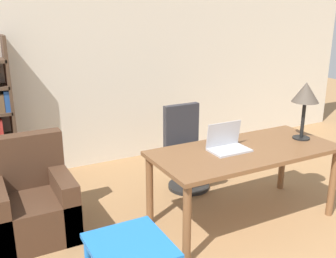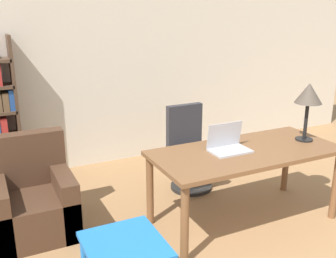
# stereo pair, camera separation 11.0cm
# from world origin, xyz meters

# --- Properties ---
(wall_back) EXTENTS (8.00, 0.06, 2.70)m
(wall_back) POSITION_xyz_m (0.00, 4.53, 1.35)
(wall_back) COLOR beige
(wall_back) RESTS_ON ground_plane
(desk) EXTENTS (1.82, 0.83, 0.75)m
(desk) POSITION_xyz_m (0.46, 2.39, 0.66)
(desk) COLOR brown
(desk) RESTS_ON ground_plane
(laptop) EXTENTS (0.37, 0.25, 0.26)m
(laptop) POSITION_xyz_m (0.29, 2.46, 0.81)
(laptop) COLOR #B2B2B7
(laptop) RESTS_ON desk
(table_lamp) EXTENTS (0.27, 0.27, 0.58)m
(table_lamp) POSITION_xyz_m (1.16, 2.37, 1.21)
(table_lamp) COLOR black
(table_lamp) RESTS_ON desk
(office_chair) EXTENTS (0.48, 0.48, 0.97)m
(office_chair) POSITION_xyz_m (0.36, 3.33, 0.44)
(office_chair) COLOR black
(office_chair) RESTS_ON ground_plane
(side_table_blue) EXTENTS (0.52, 0.56, 0.53)m
(side_table_blue) POSITION_xyz_m (-1.00, 1.76, 0.44)
(side_table_blue) COLOR blue
(side_table_blue) RESTS_ON ground_plane
(armchair) EXTENTS (0.73, 0.72, 0.91)m
(armchair) POSITION_xyz_m (-1.43, 3.10, 0.29)
(armchair) COLOR #472D1E
(armchair) RESTS_ON ground_plane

